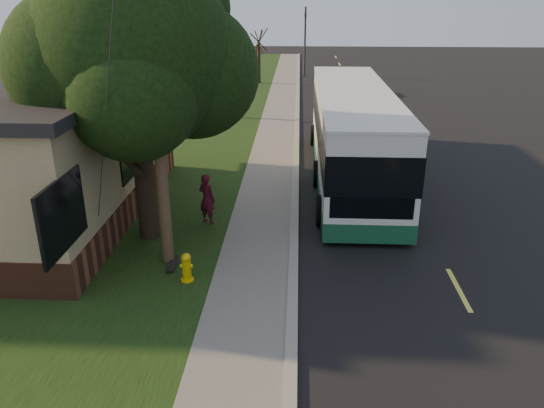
{
  "coord_description": "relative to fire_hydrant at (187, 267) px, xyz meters",
  "views": [
    {
      "loc": [
        0.05,
        -11.28,
        6.7
      ],
      "look_at": [
        -0.59,
        1.58,
        1.5
      ],
      "focal_mm": 35.0,
      "sensor_mm": 36.0,
      "label": 1
    }
  ],
  "objects": [
    {
      "name": "utility_pole",
      "position": [
        -0.71,
        0.99,
        4.2
      ],
      "size": [
        2.86,
        3.21,
        9.07
      ],
      "color": "#473321",
      "rests_on": "ground"
    },
    {
      "name": "bare_tree_far",
      "position": [
        -0.4,
        30.0,
        1.57
      ],
      "size": [
        1.38,
        1.21,
        4.03
      ],
      "color": "black",
      "rests_on": "grass_verge"
    },
    {
      "name": "dumpster",
      "position": [
        -4.94,
        6.2,
        0.26
      ],
      "size": [
        1.78,
        1.6,
        1.3
      ],
      "color": "black",
      "rests_on": "building_lot"
    },
    {
      "name": "bare_tree_near",
      "position": [
        -0.9,
        18.0,
        1.72
      ],
      "size": [
        1.38,
        1.21,
        4.31
      ],
      "color": "black",
      "rests_on": "grass_verge"
    },
    {
      "name": "transit_bus",
      "position": [
        4.69,
        8.21,
        1.36
      ],
      "size": [
        2.86,
        12.41,
        3.36
      ],
      "color": "silver",
      "rests_on": "ground"
    },
    {
      "name": "skateboard_main",
      "position": [
        -0.53,
        0.73,
        -0.3
      ],
      "size": [
        0.27,
        0.86,
        0.08
      ],
      "color": "black",
      "rests_on": "grass_verge"
    },
    {
      "name": "distant_car",
      "position": [
        6.48,
        25.65,
        0.36
      ],
      "size": [
        2.06,
        4.72,
        1.58
      ],
      "primitive_type": "imported",
      "rotation": [
        0.0,
        0.0,
        0.04
      ],
      "color": "black",
      "rests_on": "ground"
    },
    {
      "name": "sidewalk",
      "position": [
        1.6,
        10.0,
        -0.39
      ],
      "size": [
        2.0,
        80.0,
        0.08
      ],
      "primitive_type": "cube",
      "color": "slate",
      "rests_on": "ground"
    },
    {
      "name": "skateboarder",
      "position": [
        -0.05,
        3.5,
        0.42
      ],
      "size": [
        0.69,
        0.62,
        1.57
      ],
      "primitive_type": "imported",
      "rotation": [
        0.0,
        0.0,
        2.59
      ],
      "color": "#460E1A",
      "rests_on": "grass_verge"
    },
    {
      "name": "ground",
      "position": [
        2.6,
        0.0,
        -0.43
      ],
      "size": [
        120.0,
        120.0,
        0.0
      ],
      "primitive_type": "plane",
      "color": "black",
      "rests_on": "ground"
    },
    {
      "name": "traffic_signal",
      "position": [
        3.1,
        34.0,
        2.73
      ],
      "size": [
        0.18,
        0.22,
        5.5
      ],
      "color": "#2D2D30",
      "rests_on": "ground"
    },
    {
      "name": "grass_verge",
      "position": [
        -1.9,
        10.0,
        -0.4
      ],
      "size": [
        5.0,
        80.0,
        0.07
      ],
      "primitive_type": "cube",
      "color": "black",
      "rests_on": "ground"
    },
    {
      "name": "road",
      "position": [
        6.6,
        10.0,
        -0.43
      ],
      "size": [
        8.0,
        80.0,
        0.01
      ],
      "primitive_type": "cube",
      "color": "black",
      "rests_on": "ground"
    },
    {
      "name": "leafy_tree",
      "position": [
        -1.57,
        2.65,
        4.73
      ],
      "size": [
        6.3,
        6.0,
        7.8
      ],
      "color": "black",
      "rests_on": "grass_verge"
    },
    {
      "name": "curb",
      "position": [
        2.6,
        10.0,
        -0.37
      ],
      "size": [
        0.25,
        80.0,
        0.12
      ],
      "primitive_type": "cube",
      "color": "gray",
      "rests_on": "ground"
    },
    {
      "name": "fire_hydrant",
      "position": [
        0.0,
        0.0,
        0.0
      ],
      "size": [
        0.32,
        0.32,
        0.74
      ],
      "color": "#E3B30B",
      "rests_on": "grass_verge"
    }
  ]
}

